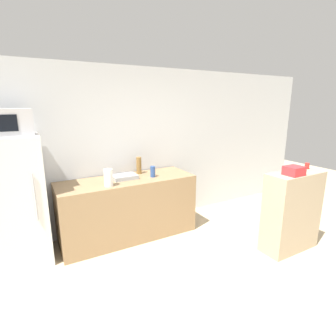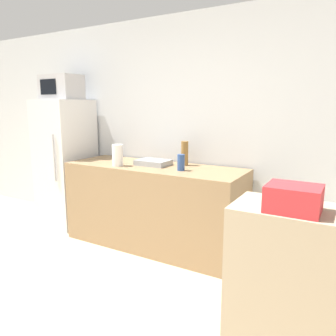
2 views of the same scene
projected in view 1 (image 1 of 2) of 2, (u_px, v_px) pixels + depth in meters
The scene contains 11 objects.
wall_back at pixel (124, 150), 4.24m from camera, with size 8.00×0.06×2.60m, color silver.
refrigerator at pixel (20, 201), 3.31m from camera, with size 0.59×0.66×1.66m.
microwave at pixel (9, 122), 3.07m from camera, with size 0.50×0.35×0.31m.
counter at pixel (128, 208), 4.04m from camera, with size 2.04×0.72×0.93m, color #937551.
sink_basin at pixel (124, 177), 3.94m from camera, with size 0.36×0.27×0.06m, color #9EA3A8.
bottle_tall at pixel (139, 165), 4.20m from camera, with size 0.08×0.08×0.27m, color olive.
bottle_short at pixel (153, 172), 4.02m from camera, with size 0.08×0.08×0.17m, color #2D4C8C.
shelf_cabinet at pixel (292, 212), 3.66m from camera, with size 0.85×0.35×1.13m, color tan.
basket at pixel (294, 171), 3.39m from camera, with size 0.23×0.20×0.12m, color red.
jar at pixel (307, 166), 3.72m from camera, with size 0.06×0.06×0.08m, color red.
paper_towel_roll at pixel (108, 178), 3.56m from camera, with size 0.12×0.12×0.24m, color white.
Camera 1 is at (-1.42, -1.36, 2.03)m, focal length 28.00 mm.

